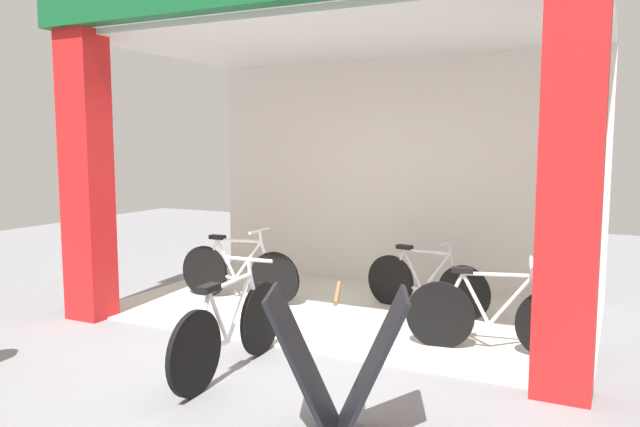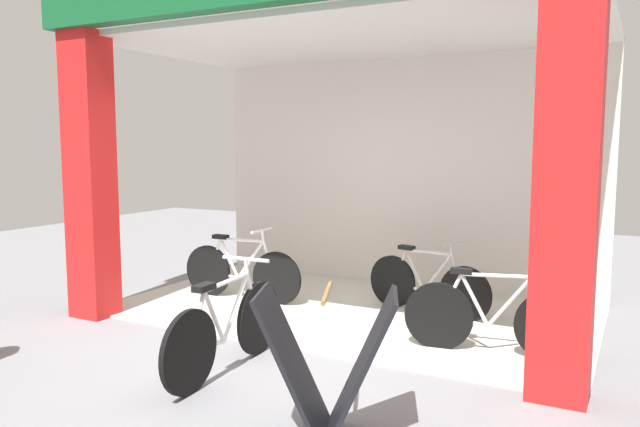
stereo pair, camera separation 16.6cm
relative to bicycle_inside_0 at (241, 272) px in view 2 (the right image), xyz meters
name	(u,v)px [view 2 (the right image)]	position (x,y,z in m)	size (l,w,h in m)	color
ground_plane	(282,349)	(1.31, -1.25, -0.35)	(18.17, 18.17, 0.00)	gray
shop_facade	(352,127)	(1.31, 0.22, 1.66)	(5.28, 3.26, 3.79)	beige
bicycle_inside_0	(241,272)	(0.00, 0.00, 0.00)	(1.57, 0.43, 0.86)	black
bicycle_inside_1	(427,284)	(2.11, 0.45, -0.02)	(1.46, 0.46, 0.82)	black
bicycle_inside_2	(493,317)	(3.02, -0.55, 0.00)	(1.55, 0.43, 0.85)	black
bicycle_parked_0	(227,329)	(1.22, -1.94, 0.01)	(0.44, 1.62, 0.89)	black
sandwich_board_sign	(327,366)	(2.45, -2.58, 0.13)	(0.99, 0.79, 0.95)	black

